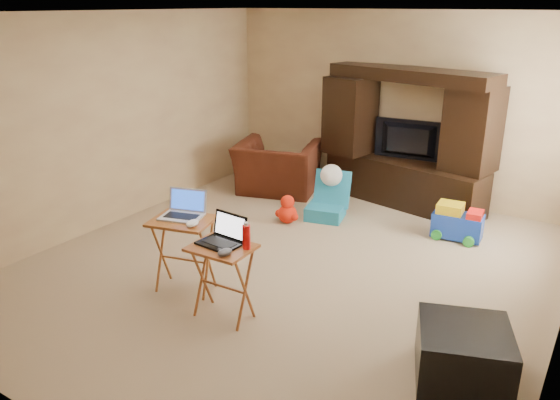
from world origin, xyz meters
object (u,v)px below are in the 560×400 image
Objects in this scene: child_rocker at (326,196)px; laptop_right at (219,231)px; laptop_left at (181,206)px; ottoman at (463,354)px; plush_toy at (287,209)px; tray_table_right at (223,282)px; recliner at (278,167)px; mouse_right at (225,252)px; water_bottle at (246,237)px; push_toy at (458,221)px; television at (407,141)px; tray_table_left at (184,255)px; entertainment_center at (406,139)px; mouse_left at (192,223)px.

laptop_right reaches higher than child_rocker.
ottoman is at bearing -14.98° from laptop_left.
child_rocker is 3.22m from ottoman.
laptop_right is at bearing -73.24° from plush_toy.
tray_table_right is at bearing -172.01° from ottoman.
ottoman is (2.64, -1.84, 0.02)m from plush_toy.
recliner is at bearing 139.46° from child_rocker.
mouse_right is 0.22m from water_bottle.
water_bottle is (1.63, -2.98, 0.41)m from recliner.
laptop_right reaches higher than push_toy.
television is 1.53× the size of child_rocker.
water_bottle is at bearing -173.67° from ottoman.
water_bottle is (0.87, -2.04, 0.59)m from plush_toy.
plush_toy is 1.94m from tray_table_left.
laptop_right is (-2.01, -0.26, 0.58)m from ottoman.
water_bottle is (-0.06, -3.48, -0.13)m from entertainment_center.
ottoman is (0.74, -2.50, -0.01)m from push_toy.
plush_toy is 2.69× the size of mouse_right.
ottoman is 2.11m from laptop_right.
ottoman is 4.39× the size of mouse_left.
tray_table_right reaches higher than plush_toy.
water_bottle reaches higher than tray_table_left.
plush_toy is 0.98× the size of laptop_left.
push_toy is (1.58, 0.26, -0.09)m from child_rocker.
plush_toy is 2.10m from mouse_left.
entertainment_center is 16.24× the size of mouse_right.
entertainment_center reaches higher than mouse_right.
mouse_left is (-2.38, -0.16, 0.54)m from ottoman.
television reaches higher than plush_toy.
tray_table_right is 0.46m from laptop_right.
water_bottle is at bearing -25.45° from laptop_left.
mouse_right is (0.76, -0.33, -0.14)m from laptop_left.
ottoman is 0.95× the size of tray_table_right.
television is 1.84m from recliner.
plush_toy is at bearing 109.71° from mouse_right.
child_rocker is at bearing 101.81° from laptop_right.
mouse_left reaches higher than ottoman.
television is 1.44× the size of ottoman.
plush_toy is 2.43m from mouse_right.
mouse_left is 0.62m from water_bottle.
push_toy is 2.74× the size of water_bottle.
plush_toy is 2.01m from laptop_left.
recliner is 1.74× the size of ottoman.
water_bottle is at bearing -3.14° from mouse_left.
laptop_left is at bearing -110.58° from child_rocker.
laptop_left is 1.07× the size of laptop_right.
television is at bearing 134.97° from push_toy.
laptop_right is 0.39m from mouse_left.
laptop_right is at bearing -30.24° from tray_table_left.
laptop_left is at bearing -178.63° from ottoman.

